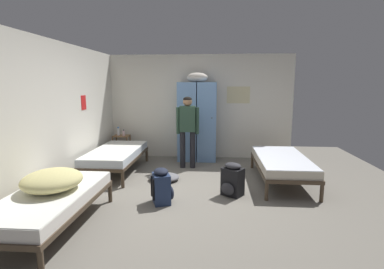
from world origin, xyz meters
name	(u,v)px	position (x,y,z in m)	size (l,w,h in m)	color
ground_plane	(191,192)	(0.00, 0.00, 0.00)	(7.90, 7.90, 0.00)	slate
room_backdrop	(139,111)	(-1.16, 1.19, 1.26)	(4.49, 5.00, 2.51)	silver
locker_bank	(197,120)	(-0.03, 2.19, 0.97)	(0.90, 0.55, 2.07)	#6B93C6
shelf_unit	(122,144)	(-1.88, 2.19, 0.35)	(0.38, 0.30, 0.57)	brown
bed_left_front	(50,201)	(-1.63, -1.43, 0.38)	(0.90, 1.90, 0.49)	#473828
bed_left_rear	(116,154)	(-1.63, 1.04, 0.38)	(0.90, 1.90, 0.49)	#473828
bed_right	(282,162)	(1.63, 0.66, 0.38)	(0.90, 1.90, 0.49)	#473828
bedding_heap	(52,180)	(-1.63, -1.34, 0.62)	(0.72, 0.77, 0.26)	#D1C67F
person_traveler	(188,125)	(-0.19, 1.49, 0.93)	(0.49, 0.21, 1.55)	black
water_bottle	(118,132)	(-1.96, 2.21, 0.66)	(0.06, 0.06, 0.21)	white
lotion_bottle	(124,133)	(-1.81, 2.15, 0.64)	(0.05, 0.05, 0.15)	beige
backpack_black	(232,180)	(0.69, -0.09, 0.26)	(0.41, 0.41, 0.55)	black
backpack_navy	(162,187)	(-0.40, -0.48, 0.26)	(0.40, 0.38, 0.55)	navy
clothes_pile_grey	(164,177)	(-0.56, 0.59, 0.06)	(0.57, 0.51, 0.13)	slate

